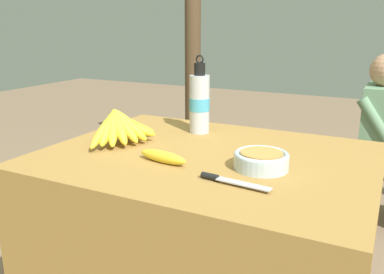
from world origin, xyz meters
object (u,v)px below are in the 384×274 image
at_px(water_bottle, 199,102).
at_px(banana_bunch_green, 251,138).
at_px(knife, 225,180).
at_px(seated_vendor, 372,131).
at_px(support_post_near, 193,36).
at_px(banana_bunch_ripe, 121,126).
at_px(serving_bowl, 261,159).
at_px(loose_banana_front, 163,157).
at_px(wooden_bench, 313,165).

distance_m(water_bottle, banana_bunch_green, 1.09).
xyz_separation_m(water_bottle, knife, (0.32, -0.49, -0.12)).
xyz_separation_m(seated_vendor, support_post_near, (-1.32, 0.31, 0.51)).
bearing_deg(banana_bunch_ripe, seated_vendor, 55.97).
height_order(serving_bowl, water_bottle, water_bottle).
relative_size(water_bottle, knife, 1.48).
distance_m(banana_bunch_green, support_post_near, 0.92).
bearing_deg(loose_banana_front, banana_bunch_green, 96.42).
xyz_separation_m(serving_bowl, loose_banana_front, (-0.32, -0.09, -0.01)).
bearing_deg(loose_banana_front, wooden_bench, 79.46).
xyz_separation_m(serving_bowl, banana_bunch_green, (-0.48, 1.33, -0.32)).
height_order(loose_banana_front, wooden_bench, loose_banana_front).
xyz_separation_m(serving_bowl, seated_vendor, (0.27, 1.29, -0.17)).
bearing_deg(banana_bunch_green, banana_bunch_ripe, -94.71).
bearing_deg(loose_banana_front, water_bottle, 98.85).
height_order(wooden_bench, support_post_near, support_post_near).
bearing_deg(serving_bowl, water_bottle, 139.38).
distance_m(knife, wooden_bench, 1.55).
height_order(serving_bowl, seated_vendor, seated_vendor).
xyz_separation_m(banana_bunch_ripe, water_bottle, (0.20, 0.29, 0.06)).
bearing_deg(wooden_bench, banana_bunch_ripe, -112.38).
bearing_deg(banana_bunch_green, wooden_bench, -0.78).
height_order(banana_bunch_ripe, serving_bowl, banana_bunch_ripe).
xyz_separation_m(banana_bunch_ripe, wooden_bench, (0.53, 1.29, -0.48)).
relative_size(wooden_bench, banana_bunch_green, 5.76).
distance_m(serving_bowl, wooden_bench, 1.40).
xyz_separation_m(wooden_bench, banana_bunch_green, (-0.42, 0.01, 0.12)).
bearing_deg(loose_banana_front, knife, -16.44).
distance_m(serving_bowl, loose_banana_front, 0.33).
bearing_deg(knife, water_bottle, 129.00).
height_order(banana_bunch_ripe, support_post_near, support_post_near).
xyz_separation_m(serving_bowl, wooden_bench, (-0.05, 1.32, -0.45)).
xyz_separation_m(knife, wooden_bench, (0.00, 1.49, -0.43)).
xyz_separation_m(knife, banana_bunch_green, (-0.42, 1.50, -0.30)).
distance_m(banana_bunch_ripe, loose_banana_front, 0.30).
height_order(banana_bunch_ripe, loose_banana_front, banana_bunch_ripe).
bearing_deg(serving_bowl, loose_banana_front, -163.84).
xyz_separation_m(water_bottle, loose_banana_front, (0.07, -0.42, -0.11)).
height_order(banana_bunch_ripe, seated_vendor, seated_vendor).
xyz_separation_m(loose_banana_front, knife, (0.26, -0.08, -0.01)).
relative_size(wooden_bench, seated_vendor, 1.55).
distance_m(water_bottle, seated_vendor, 1.19).
bearing_deg(knife, banana_bunch_ripe, 164.42).
relative_size(serving_bowl, wooden_bench, 0.11).
height_order(serving_bowl, loose_banana_front, serving_bowl).
distance_m(banana_bunch_ripe, wooden_bench, 1.47).
bearing_deg(knife, seated_vendor, 83.33).
height_order(banana_bunch_ripe, water_bottle, water_bottle).
relative_size(serving_bowl, knife, 0.79).
bearing_deg(banana_bunch_green, support_post_near, 154.68).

